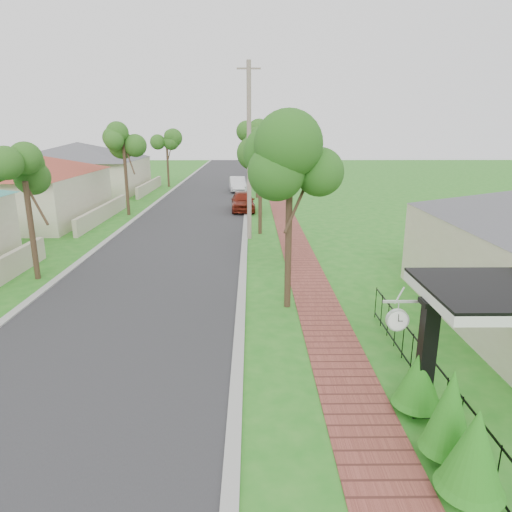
% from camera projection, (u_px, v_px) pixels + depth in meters
% --- Properties ---
extents(ground, '(160.00, 160.00, 0.00)m').
position_uv_depth(ground, '(208.00, 387.00, 10.51)').
color(ground, '#22761C').
rests_on(ground, ground).
extents(road, '(7.00, 120.00, 0.02)m').
position_uv_depth(road, '(190.00, 220.00, 29.75)').
color(road, '#28282B').
rests_on(road, ground).
extents(kerb_right, '(0.30, 120.00, 0.10)m').
position_uv_depth(kerb_right, '(246.00, 220.00, 29.78)').
color(kerb_right, '#9E9E99').
rests_on(kerb_right, ground).
extents(kerb_left, '(0.30, 120.00, 0.10)m').
position_uv_depth(kerb_left, '(134.00, 220.00, 29.71)').
color(kerb_left, '#9E9E99').
rests_on(kerb_left, ground).
extents(sidewalk, '(1.50, 120.00, 0.03)m').
position_uv_depth(sidewalk, '(286.00, 220.00, 29.81)').
color(sidewalk, '#94473B').
rests_on(sidewalk, ground).
extents(porch_post, '(0.48, 0.48, 2.52)m').
position_uv_depth(porch_post, '(425.00, 364.00, 9.30)').
color(porch_post, black).
rests_on(porch_post, ground).
extents(picket_fence, '(0.03, 8.02, 1.00)m').
position_uv_depth(picket_fence, '(422.00, 365.00, 10.42)').
color(picket_fence, black).
rests_on(picket_fence, ground).
extents(street_trees, '(10.70, 37.65, 5.89)m').
position_uv_depth(street_trees, '(201.00, 145.00, 35.12)').
color(street_trees, '#382619').
rests_on(street_trees, ground).
extents(hedge_row, '(0.94, 3.30, 1.89)m').
position_uv_depth(hedge_row, '(446.00, 418.00, 8.09)').
color(hedge_row, '#1D6E16').
rests_on(hedge_row, ground).
extents(far_house_red, '(15.56, 15.56, 4.60)m').
position_uv_depth(far_house_red, '(0.00, 184.00, 29.00)').
color(far_house_red, beige).
rests_on(far_house_red, ground).
extents(far_house_grey, '(15.56, 15.56, 4.60)m').
position_uv_depth(far_house_grey, '(80.00, 167.00, 42.48)').
color(far_house_grey, beige).
rests_on(far_house_grey, ground).
extents(parked_car_red, '(1.84, 4.21, 1.41)m').
position_uv_depth(parked_car_red, '(243.00, 201.00, 32.98)').
color(parked_car_red, maroon).
rests_on(parked_car_red, ground).
extents(parked_car_white, '(1.78, 4.21, 1.35)m').
position_uv_depth(parked_car_white, '(237.00, 184.00, 43.44)').
color(parked_car_white, white).
rests_on(parked_car_white, ground).
extents(near_tree, '(2.25, 2.25, 5.77)m').
position_uv_depth(near_tree, '(290.00, 167.00, 14.07)').
color(near_tree, '#382619').
rests_on(near_tree, ground).
extents(utility_pole, '(1.20, 0.24, 9.03)m').
position_uv_depth(utility_pole, '(249.00, 152.00, 23.56)').
color(utility_pole, gray).
rests_on(utility_pole, ground).
extents(station_clock, '(0.79, 0.13, 0.67)m').
position_uv_depth(station_clock, '(398.00, 319.00, 9.45)').
color(station_clock, silver).
rests_on(station_clock, ground).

